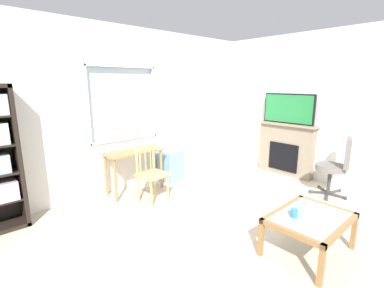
% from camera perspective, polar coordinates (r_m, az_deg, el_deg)
% --- Properties ---
extents(ground, '(6.48, 5.41, 0.02)m').
position_cam_1_polar(ground, '(3.72, 6.09, -17.46)').
color(ground, beige).
extents(wall_back_with_window, '(5.48, 0.15, 2.78)m').
position_cam_1_polar(wall_back_with_window, '(4.98, -12.99, 6.87)').
color(wall_back_with_window, white).
rests_on(wall_back_with_window, ground).
extents(wall_right, '(0.12, 4.61, 2.78)m').
position_cam_1_polar(wall_right, '(5.67, 25.61, 6.73)').
color(wall_right, white).
rests_on(wall_right, ground).
extents(desk_under_window, '(0.99, 0.43, 0.74)m').
position_cam_1_polar(desk_under_window, '(4.74, -12.01, -2.84)').
color(desk_under_window, '#A37547').
rests_on(desk_under_window, ground).
extents(wooden_chair, '(0.46, 0.44, 0.90)m').
position_cam_1_polar(wooden_chair, '(4.36, -8.56, -6.08)').
color(wooden_chair, tan).
rests_on(wooden_chair, ground).
extents(plastic_drawer_unit, '(0.35, 0.40, 0.59)m').
position_cam_1_polar(plastic_drawer_unit, '(5.32, -4.49, -4.44)').
color(plastic_drawer_unit, '#72ADDB').
rests_on(plastic_drawer_unit, ground).
extents(fireplace, '(0.26, 1.22, 1.06)m').
position_cam_1_polar(fireplace, '(5.91, 19.00, -0.96)').
color(fireplace, gray).
rests_on(fireplace, ground).
extents(tv, '(0.06, 1.05, 0.59)m').
position_cam_1_polar(tv, '(5.77, 19.50, 6.97)').
color(tv, black).
rests_on(tv, fireplace).
extents(office_chair, '(0.58, 0.56, 1.00)m').
position_cam_1_polar(office_chair, '(5.08, 28.03, -3.69)').
color(office_chair, slate).
rests_on(office_chair, ground).
extents(coffee_table, '(0.93, 0.69, 0.43)m').
position_cam_1_polar(coffee_table, '(3.37, 23.38, -14.57)').
color(coffee_table, '#8C9E99').
rests_on(coffee_table, ground).
extents(sippy_cup, '(0.07, 0.07, 0.09)m').
position_cam_1_polar(sippy_cup, '(3.24, 20.54, -13.31)').
color(sippy_cup, '#337FD6').
rests_on(sippy_cup, coffee_table).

